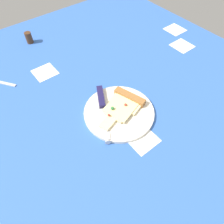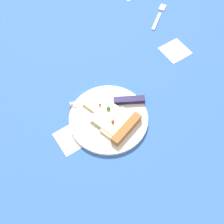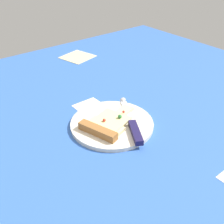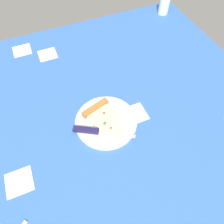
# 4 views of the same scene
# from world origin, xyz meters

# --- Properties ---
(ground_plane) EXTENTS (1.54, 1.54, 0.03)m
(ground_plane) POSITION_xyz_m (0.00, -0.00, -0.01)
(ground_plane) COLOR #3360B7
(ground_plane) RESTS_ON ground
(plate) EXTENTS (0.25, 0.25, 0.01)m
(plate) POSITION_xyz_m (-0.04, -0.07, 0.01)
(plate) COLOR silver
(plate) RESTS_ON ground_plane
(pizza_slice) EXTENTS (0.14, 0.19, 0.02)m
(pizza_slice) POSITION_xyz_m (-0.03, -0.09, 0.02)
(pizza_slice) COLOR beige
(pizza_slice) RESTS_ON plate
(knife) EXTENTS (0.22, 0.14, 0.02)m
(knife) POSITION_xyz_m (0.01, -0.03, 0.02)
(knife) COLOR silver
(knife) RESTS_ON plate
(pepper_shaker) EXTENTS (0.03, 0.03, 0.05)m
(pepper_shaker) POSITION_xyz_m (0.56, -0.01, 0.03)
(pepper_shaker) COLOR #4C2D19
(pepper_shaker) RESTS_ON ground_plane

